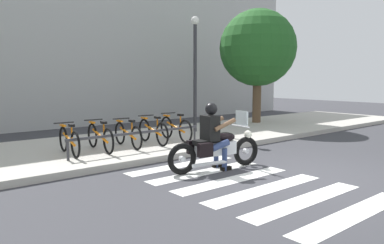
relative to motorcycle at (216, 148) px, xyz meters
name	(u,v)px	position (x,y,z in m)	size (l,w,h in m)	color
ground_plane	(307,177)	(0.98, -1.61, -0.46)	(48.00, 48.00, 0.00)	#38383D
sidewalk	(160,140)	(0.98, 3.55, -0.39)	(24.00, 4.40, 0.15)	#B7B2A8
crosswalk_stripe_0	(353,214)	(-0.31, -3.21, -0.46)	(2.80, 0.40, 0.01)	white
crosswalk_stripe_1	(305,200)	(-0.31, -2.41, -0.46)	(2.80, 0.40, 0.01)	white
crosswalk_stripe_2	(266,189)	(-0.31, -1.61, -0.46)	(2.80, 0.40, 0.01)	white
crosswalk_stripe_3	(233,180)	(-0.31, -0.81, -0.46)	(2.80, 0.40, 0.01)	white
crosswalk_stripe_4	(206,172)	(-0.31, -0.01, -0.46)	(2.80, 0.40, 0.01)	white
crosswalk_stripe_5	(182,165)	(-0.31, 0.79, -0.46)	(2.80, 0.40, 0.01)	white
motorcycle	(216,148)	(0.00, 0.00, 0.00)	(2.28, 0.78, 1.24)	black
rider	(213,132)	(-0.08, 0.02, 0.37)	(0.69, 0.61, 1.45)	black
bicycle_0	(69,141)	(-2.11, 2.80, 0.03)	(0.48, 1.57, 0.76)	black
bicycle_1	(100,137)	(-1.32, 2.80, 0.04)	(0.48, 1.72, 0.77)	black
bicycle_2	(128,134)	(-0.54, 2.80, 0.03)	(0.48, 1.64, 0.75)	black
bicycle_3	(153,131)	(0.25, 2.80, 0.04)	(0.48, 1.66, 0.78)	black
bicycle_4	(176,128)	(1.04, 2.80, 0.05)	(0.48, 1.70, 0.80)	black
bike_rack	(139,134)	(-0.54, 2.25, 0.10)	(3.75, 0.07, 0.49)	#333338
street_lamp	(195,64)	(2.74, 3.95, 1.98)	(0.28, 0.28, 3.99)	#2D2D33
tree_near_rack	(258,48)	(6.38, 4.35, 2.70)	(3.09, 3.09, 4.72)	brown
building_backdrop	(79,33)	(0.98, 9.25, 3.33)	(24.00, 1.20, 7.59)	#B1B1B1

